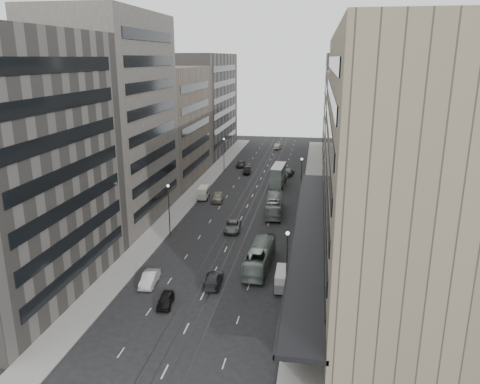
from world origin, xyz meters
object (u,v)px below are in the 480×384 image
Objects in this scene: bus_far at (274,205)px; sedan_1 at (150,279)px; bus_near at (260,257)px; sedan_0 at (166,300)px; vw_microbus at (283,279)px; pedestrian at (286,320)px; double_decker at (278,175)px; panel_van at (203,192)px; sedan_2 at (232,226)px.

sedan_1 is (-12.52, -29.71, -0.80)m from bus_far.
bus_near is 14.82m from sedan_0.
vw_microbus reaches higher than pedestrian.
double_decker is 55.41m from pedestrian.
panel_van is 1.03× the size of sedan_0.
panel_van is at bearing -60.49° from bus_near.
sedan_0 is at bearing -102.69° from sedan_2.
pedestrian is at bearing -73.96° from sedan_2.
sedan_2 is 29.06m from pedestrian.
sedan_1 is 18.70m from pedestrian.
sedan_2 is (-9.62, 18.39, -0.58)m from vw_microbus.
vw_microbus is at bearing 125.79° from bus_near.
pedestrian is at bearing 110.39° from bus_near.
sedan_0 is at bearing -56.56° from sedan_1.
sedan_1 is at bearing -91.27° from panel_van.
panel_van is 36.28m from sedan_1.
sedan_0 is (5.63, -40.78, -0.70)m from panel_van.
panel_van reaches higher than sedan_0.
sedan_2 is (8.78, -16.21, -0.62)m from panel_van.
bus_near is 2.13× the size of sedan_2.
double_decker is 1.62× the size of sedan_2.
bus_near is at bearing -90.41° from pedestrian.
double_decker is 46.69m from vw_microbus.
sedan_1 is at bearing -175.14° from vw_microbus.
vw_microbus is 0.95× the size of sedan_1.
bus_near is 2.57× the size of vw_microbus.
vw_microbus is at bearing 94.44° from bus_far.
double_decker is 5.40× the size of pedestrian.
double_decker is (-1.20, 41.07, 0.93)m from bus_near.
bus_far is 28.36m from vw_microbus.
pedestrian is (4.52, -14.02, -0.64)m from bus_near.
sedan_1 is at bearing -100.84° from double_decker.
bus_near is 2.45× the size of sedan_1.
panel_van reaches higher than sedan_2.
panel_van is 2.53× the size of pedestrian.
panel_van is 18.45m from sedan_2.
double_decker is at bearing -102.34° from pedestrian.
panel_van is at bearing 88.83° from sedan_1.
bus_far is (-0.29, 22.74, -0.02)m from bus_near.
pedestrian is (19.40, -43.26, -0.41)m from panel_van.
double_decker is at bearing 74.29° from sedan_0.
sedan_0 is 2.44× the size of pedestrian.
bus_far is 37.08m from pedestrian.
bus_far is 11.34m from sedan_2.
sedan_0 is (-8.05, -52.61, -1.85)m from double_decker.
vw_microbus is at bearing 1.17° from sedan_1.
sedan_1 reaches higher than sedan_2.
panel_van is at bearing -27.29° from bus_far.
panel_van is (-14.59, 6.50, -0.21)m from bus_far.
bus_near reaches higher than vw_microbus.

